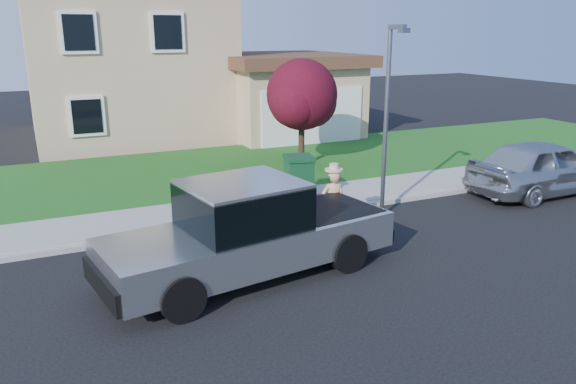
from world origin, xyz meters
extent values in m
plane|color=black|center=(0.00, 0.00, 0.00)|extent=(80.00, 80.00, 0.00)
cube|color=gray|center=(1.00, 2.90, 0.06)|extent=(40.00, 0.20, 0.12)
cube|color=gray|center=(1.00, 4.00, 0.07)|extent=(40.00, 2.00, 0.15)
cube|color=#194814|center=(1.00, 8.50, 0.05)|extent=(40.00, 7.00, 0.10)
cube|color=tan|center=(0.00, 17.00, 3.20)|extent=(8.00, 9.00, 6.40)
cube|color=tan|center=(6.50, 14.00, 1.60)|extent=(5.50, 6.00, 3.20)
cube|color=white|center=(6.50, 10.98, 1.25)|extent=(4.60, 0.12, 2.30)
cube|color=#4C2D1E|center=(6.50, 14.00, 3.40)|extent=(6.20, 6.80, 0.50)
cube|color=white|center=(-2.20, 12.45, 4.60)|extent=(1.30, 0.10, 1.50)
cube|color=white|center=(1.00, 12.45, 4.60)|extent=(1.30, 0.10, 1.50)
cube|color=black|center=(-2.20, 12.45, 1.60)|extent=(1.30, 0.10, 1.50)
cylinder|color=black|center=(-2.20, -1.13, 0.40)|extent=(0.85, 0.43, 0.81)
cylinder|color=black|center=(-2.49, 0.71, 0.40)|extent=(0.85, 0.43, 0.81)
cylinder|color=black|center=(1.34, -0.56, 0.40)|extent=(0.85, 0.43, 0.81)
cylinder|color=black|center=(1.05, 1.27, 0.40)|extent=(0.85, 0.43, 0.81)
cube|color=#B3B7BB|center=(-0.50, 0.08, 0.70)|extent=(6.00, 2.90, 0.73)
cube|color=black|center=(-0.65, 0.06, 1.46)|extent=(2.39, 2.19, 0.86)
cube|color=#B3B7BB|center=(-0.65, 0.06, 1.91)|extent=(2.39, 2.19, 0.08)
cube|color=black|center=(1.40, 0.39, 1.04)|extent=(2.07, 1.98, 0.06)
cube|color=black|center=(-3.37, -0.37, 0.56)|extent=(0.42, 1.91, 0.40)
cube|color=black|center=(2.37, 0.54, 0.51)|extent=(0.42, 1.91, 0.25)
cube|color=black|center=(-1.62, 1.01, 1.36)|extent=(0.15, 0.24, 0.18)
imported|color=#E09F7B|center=(2.10, 1.39, 0.79)|extent=(0.64, 0.49, 1.58)
cylinder|color=#DCB38D|center=(2.10, 1.39, 1.61)|extent=(0.42, 0.42, 0.04)
cylinder|color=#DCB38D|center=(2.10, 1.39, 1.67)|extent=(0.21, 0.21, 0.15)
imported|color=#B0B4B8|center=(9.42, 1.80, 0.82)|extent=(4.86, 2.00, 1.65)
cylinder|color=black|center=(4.36, 7.68, 0.94)|extent=(0.21, 0.21, 1.69)
sphere|color=#490F1B|center=(4.36, 7.68, 2.58)|extent=(2.42, 2.42, 2.42)
sphere|color=#490F1B|center=(4.88, 7.99, 2.26)|extent=(1.79, 1.79, 1.79)
sphere|color=#490F1B|center=(3.94, 7.36, 2.37)|extent=(1.69, 1.69, 1.69)
cube|color=#0F3A1E|center=(2.40, 3.85, 0.72)|extent=(0.86, 0.94, 1.15)
cube|color=#0F3A1E|center=(2.40, 3.85, 1.35)|extent=(0.94, 1.02, 0.09)
cylinder|color=slate|center=(3.90, 2.00, 2.38)|extent=(0.11, 0.11, 4.77)
cube|color=slate|center=(3.92, 1.76, 4.77)|extent=(0.17, 0.53, 0.11)
cube|color=slate|center=(3.95, 1.53, 4.69)|extent=(0.25, 0.19, 0.11)
camera|label=1|loc=(-4.16, -9.58, 4.73)|focal=35.00mm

